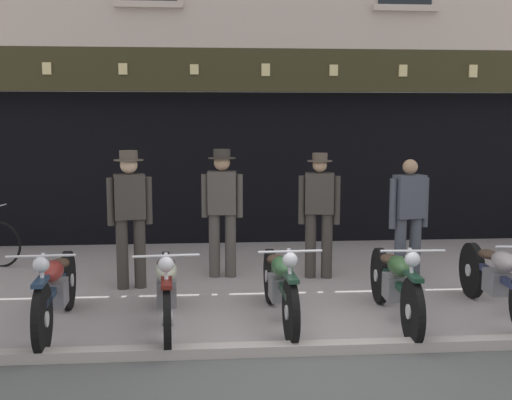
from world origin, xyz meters
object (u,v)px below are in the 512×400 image
at_px(salesman_right, 319,209).
at_px(advert_board_near, 127,142).
at_px(motorcycle_center_right, 395,283).
at_px(motorcycle_center, 280,283).
at_px(assistant_far_right, 409,216).
at_px(shopkeeper_center, 222,206).
at_px(motorcycle_left, 56,289).
at_px(salesman_left, 130,212).
at_px(motorcycle_right, 498,278).
at_px(motorcycle_center_left, 166,288).

height_order(salesman_right, advert_board_near, advert_board_near).
bearing_deg(motorcycle_center_right, motorcycle_center, -1.59).
bearing_deg(assistant_far_right, salesman_right, -31.76).
bearing_deg(shopkeeper_center, motorcycle_center, 110.70).
height_order(motorcycle_center_right, salesman_right, salesman_right).
height_order(motorcycle_left, shopkeeper_center, shopkeeper_center).
relative_size(salesman_left, advert_board_near, 1.90).
relative_size(motorcycle_right, assistant_far_right, 1.29).
bearing_deg(shopkeeper_center, motorcycle_center_right, 135.61).
height_order(motorcycle_center_left, motorcycle_right, motorcycle_right).
bearing_deg(motorcycle_left, motorcycle_center_right, 176.59).
relative_size(motorcycle_center_left, assistant_far_right, 1.26).
distance_m(motorcycle_center_left, advert_board_near, 4.76).
height_order(motorcycle_center, shopkeeper_center, shopkeeper_center).
xyz_separation_m(motorcycle_center_left, motorcycle_center_right, (2.41, -0.02, 0.00)).
bearing_deg(motorcycle_left, advert_board_near, -95.53).
bearing_deg(motorcycle_center_left, motorcycle_center, 179.46).
distance_m(motorcycle_center_left, salesman_right, 2.76).
distance_m(motorcycle_center, advert_board_near, 5.06).
height_order(motorcycle_left, advert_board_near, advert_board_near).
height_order(motorcycle_center_left, salesman_right, salesman_right).
distance_m(motorcycle_center, shopkeeper_center, 2.13).
bearing_deg(motorcycle_center, assistant_far_right, -144.58).
bearing_deg(motorcycle_left, salesman_right, -151.25).
relative_size(motorcycle_center_left, motorcycle_right, 0.98).
height_order(motorcycle_center_left, assistant_far_right, assistant_far_right).
relative_size(salesman_right, advert_board_near, 1.84).
bearing_deg(motorcycle_left, motorcycle_center, 178.62).
bearing_deg(salesman_left, motorcycle_center, 128.67).
bearing_deg(salesman_right, motorcycle_left, 40.43).
xyz_separation_m(motorcycle_center_right, shopkeeper_center, (-1.78, 2.07, 0.56)).
bearing_deg(advert_board_near, shopkeeper_center, -57.49).
distance_m(motorcycle_center_right, assistant_far_right, 1.72).
bearing_deg(advert_board_near, motorcycle_center_right, -53.53).
distance_m(motorcycle_center_right, shopkeeper_center, 2.78).
xyz_separation_m(salesman_left, assistant_far_right, (3.59, -0.05, -0.09)).
relative_size(motorcycle_center, salesman_left, 1.15).
xyz_separation_m(motorcycle_left, assistant_far_right, (4.16, 1.50, 0.47)).
relative_size(motorcycle_center_right, shopkeeper_center, 1.16).
height_order(motorcycle_center_left, salesman_left, salesman_left).
bearing_deg(shopkeeper_center, advert_board_near, -52.53).
xyz_separation_m(motorcycle_left, motorcycle_center_left, (1.12, -0.01, -0.01)).
relative_size(motorcycle_center_right, assistant_far_right, 1.24).
bearing_deg(motorcycle_left, motorcycle_center_left, 176.60).
bearing_deg(motorcycle_center_right, motorcycle_left, 2.24).
bearing_deg(motorcycle_center_right, assistant_far_right, -109.75).
bearing_deg(advert_board_near, motorcycle_center_left, -78.41).
xyz_separation_m(motorcycle_left, salesman_right, (3.06, 1.89, 0.51)).
distance_m(shopkeeper_center, assistant_far_right, 2.47).
bearing_deg(motorcycle_center_right, shopkeeper_center, -46.61).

